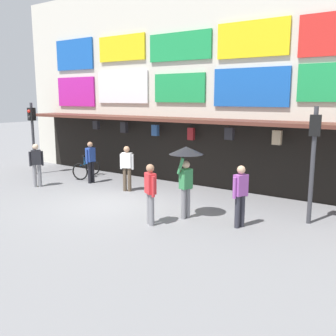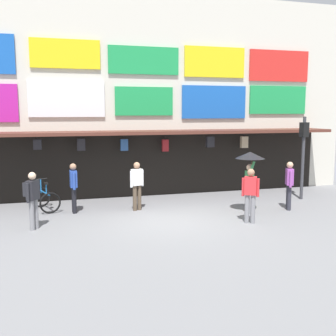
% 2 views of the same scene
% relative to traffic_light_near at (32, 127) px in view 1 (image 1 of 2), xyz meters
% --- Properties ---
extents(ground_plane, '(80.00, 80.00, 0.00)m').
position_rel_traffic_light_near_xyz_m(ground_plane, '(6.33, -1.70, -2.14)').
color(ground_plane, slate).
extents(shopfront, '(18.00, 2.60, 8.00)m').
position_rel_traffic_light_near_xyz_m(shopfront, '(6.33, 2.87, 1.82)').
color(shopfront, beige).
rests_on(shopfront, ground).
extents(traffic_light_near, '(0.30, 0.34, 3.20)m').
position_rel_traffic_light_near_xyz_m(traffic_light_near, '(0.00, 0.00, 0.00)').
color(traffic_light_near, '#38383D').
rests_on(traffic_light_near, ground).
extents(traffic_light_far, '(0.31, 0.34, 3.20)m').
position_rel_traffic_light_near_xyz_m(traffic_light_far, '(12.08, 0.02, 0.00)').
color(traffic_light_far, '#38383D').
rests_on(traffic_light_far, ground).
extents(bicycle_parked, '(1.04, 1.32, 1.05)m').
position_rel_traffic_light_near_xyz_m(bicycle_parked, '(2.49, 0.81, -1.75)').
color(bicycle_parked, black).
rests_on(bicycle_parked, ground).
extents(pedestrian_in_yellow, '(0.24, 0.53, 1.68)m').
position_rel_traffic_light_near_xyz_m(pedestrian_in_yellow, '(3.44, 0.17, -1.19)').
color(pedestrian_in_yellow, black).
rests_on(pedestrian_in_yellow, ground).
extents(pedestrian_in_red, '(0.47, 0.48, 1.68)m').
position_rel_traffic_light_near_xyz_m(pedestrian_in_red, '(2.20, -1.50, -1.16)').
color(pedestrian_in_red, gray).
rests_on(pedestrian_in_red, ground).
extents(pedestrian_in_blue, '(0.46, 0.38, 1.68)m').
position_rel_traffic_light_near_xyz_m(pedestrian_in_blue, '(8.55, -2.57, -1.19)').
color(pedestrian_in_blue, gray).
rests_on(pedestrian_in_blue, ground).
extents(pedestrian_with_umbrella, '(0.96, 0.96, 2.08)m').
position_rel_traffic_light_near_xyz_m(pedestrian_with_umbrella, '(9.04, -1.54, -0.50)').
color(pedestrian_with_umbrella, gray).
rests_on(pedestrian_with_umbrella, ground).
extents(pedestrian_in_white, '(0.50, 0.33, 1.68)m').
position_rel_traffic_light_near_xyz_m(pedestrian_in_white, '(5.55, -0.05, -1.19)').
color(pedestrian_in_white, brown).
rests_on(pedestrian_in_white, ground).
extents(pedestrian_in_green, '(0.33, 0.50, 1.68)m').
position_rel_traffic_light_near_xyz_m(pedestrian_in_green, '(10.64, -1.38, -1.19)').
color(pedestrian_in_green, '#2D2D38').
rests_on(pedestrian_in_green, ground).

